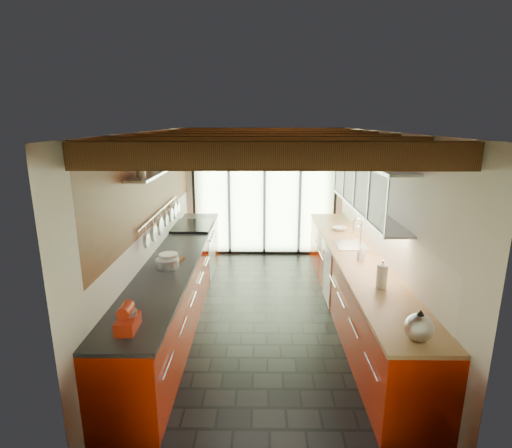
# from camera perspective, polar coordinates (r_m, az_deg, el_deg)

# --- Properties ---
(ground) EXTENTS (5.50, 5.50, 0.00)m
(ground) POSITION_cam_1_polar(r_m,az_deg,el_deg) (6.00, 1.42, -12.63)
(ground) COLOR black
(ground) RESTS_ON ground
(room_shell) EXTENTS (5.50, 5.50, 5.50)m
(room_shell) POSITION_cam_1_polar(r_m,az_deg,el_deg) (5.44, 1.53, 3.05)
(room_shell) COLOR silver
(room_shell) RESTS_ON ground
(ceiling_beams) EXTENTS (3.14, 5.06, 4.90)m
(ceiling_beams) POSITION_cam_1_polar(r_m,az_deg,el_deg) (5.72, 1.53, 11.78)
(ceiling_beams) COLOR #593316
(ceiling_beams) RESTS_ON ground
(glass_door) EXTENTS (2.95, 0.10, 2.90)m
(glass_door) POSITION_cam_1_polar(r_m,az_deg,el_deg) (8.10, 1.23, 6.91)
(glass_door) COLOR #C6EAAD
(glass_door) RESTS_ON ground
(left_counter) EXTENTS (0.68, 5.00, 0.92)m
(left_counter) POSITION_cam_1_polar(r_m,az_deg,el_deg) (5.92, -11.13, -8.37)
(left_counter) COLOR #AD1A00
(left_counter) RESTS_ON ground
(range_stove) EXTENTS (0.66, 0.90, 0.97)m
(range_stove) POSITION_cam_1_polar(r_m,az_deg,el_deg) (7.25, -8.87, -3.85)
(range_stove) COLOR silver
(range_stove) RESTS_ON ground
(right_counter) EXTENTS (0.68, 5.00, 0.92)m
(right_counter) POSITION_cam_1_polar(r_m,az_deg,el_deg) (5.96, 13.93, -8.38)
(right_counter) COLOR #AD1A00
(right_counter) RESTS_ON ground
(sink_assembly) EXTENTS (0.45, 0.52, 0.43)m
(sink_assembly) POSITION_cam_1_polar(r_m,az_deg,el_deg) (6.16, 13.51, -2.65)
(sink_assembly) COLOR silver
(sink_assembly) RESTS_ON right_counter
(upper_cabinets_right) EXTENTS (0.34, 3.00, 3.00)m
(upper_cabinets_right) POSITION_cam_1_polar(r_m,az_deg,el_deg) (5.90, 15.58, 5.36)
(upper_cabinets_right) COLOR silver
(upper_cabinets_right) RESTS_ON ground
(left_wall_fixtures) EXTENTS (0.28, 2.60, 0.96)m
(left_wall_fixtures) POSITION_cam_1_polar(r_m,az_deg,el_deg) (5.87, -13.08, 4.82)
(left_wall_fixtures) COLOR silver
(left_wall_fixtures) RESTS_ON ground
(stand_mixer) EXTENTS (0.17, 0.29, 0.26)m
(stand_mixer) POSITION_cam_1_polar(r_m,az_deg,el_deg) (3.84, -17.85, -12.80)
(stand_mixer) COLOR red
(stand_mixer) RESTS_ON left_counter
(pot_large) EXTENTS (0.32, 0.32, 0.16)m
(pot_large) POSITION_cam_1_polar(r_m,az_deg,el_deg) (5.30, -12.36, -4.99)
(pot_large) COLOR silver
(pot_large) RESTS_ON left_counter
(pot_small) EXTENTS (0.30, 0.30, 0.11)m
(pot_small) POSITION_cam_1_polar(r_m,az_deg,el_deg) (5.24, -12.52, -5.46)
(pot_small) COLOR silver
(pot_small) RESTS_ON left_counter
(cutting_board) EXTENTS (0.33, 0.40, 0.03)m
(cutting_board) POSITION_cam_1_polar(r_m,az_deg,el_deg) (5.42, -12.07, -5.23)
(cutting_board) COLOR brown
(cutting_board) RESTS_ON left_counter
(kettle) EXTENTS (0.26, 0.31, 0.29)m
(kettle) POSITION_cam_1_polar(r_m,az_deg,el_deg) (3.77, 22.28, -13.32)
(kettle) COLOR silver
(kettle) RESTS_ON right_counter
(paper_towel) EXTENTS (0.16, 0.16, 0.33)m
(paper_towel) POSITION_cam_1_polar(r_m,az_deg,el_deg) (4.69, 17.54, -7.18)
(paper_towel) COLOR white
(paper_towel) RESTS_ON right_counter
(soap_bottle) EXTENTS (0.09, 0.09, 0.17)m
(soap_bottle) POSITION_cam_1_polar(r_m,az_deg,el_deg) (5.55, 14.79, -4.14)
(soap_bottle) COLOR silver
(soap_bottle) RESTS_ON right_counter
(bowl) EXTENTS (0.24, 0.24, 0.06)m
(bowl) POSITION_cam_1_polar(r_m,az_deg,el_deg) (6.96, 11.84, -0.66)
(bowl) COLOR silver
(bowl) RESTS_ON right_counter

